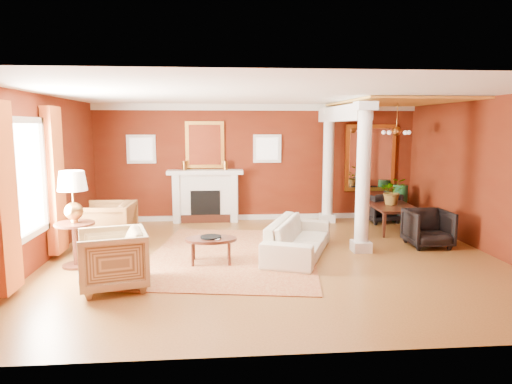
{
  "coord_description": "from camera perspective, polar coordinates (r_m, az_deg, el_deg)",
  "views": [
    {
      "loc": [
        -0.99,
        -7.91,
        2.36
      ],
      "look_at": [
        -0.29,
        0.4,
        1.15
      ],
      "focal_mm": 32.0,
      "sensor_mm": 36.0,
      "label": 1
    }
  ],
  "objects": [
    {
      "name": "ground",
      "position": [
        8.31,
        2.25,
        -8.25
      ],
      "size": [
        8.0,
        8.0,
        0.0
      ],
      "primitive_type": "plane",
      "color": "brown",
      "rests_on": "ground"
    },
    {
      "name": "room_shell",
      "position": [
        7.98,
        2.33,
        5.79
      ],
      "size": [
        8.04,
        7.04,
        2.92
      ],
      "color": "#591D0C",
      "rests_on": "ground"
    },
    {
      "name": "fireplace",
      "position": [
        11.36,
        -6.33,
        -0.48
      ],
      "size": [
        1.85,
        0.42,
        1.29
      ],
      "color": "silver",
      "rests_on": "ground"
    },
    {
      "name": "overmantel_mirror",
      "position": [
        11.37,
        -6.41,
        5.88
      ],
      "size": [
        0.95,
        0.07,
        1.15
      ],
      "color": "gold",
      "rests_on": "fireplace"
    },
    {
      "name": "flank_window_left",
      "position": [
        11.54,
        -14.15,
        5.22
      ],
      "size": [
        0.7,
        0.07,
        0.7
      ],
      "color": "silver",
      "rests_on": "room_shell"
    },
    {
      "name": "flank_window_right",
      "position": [
        11.45,
        1.41,
        5.44
      ],
      "size": [
        0.7,
        0.07,
        0.7
      ],
      "color": "silver",
      "rests_on": "room_shell"
    },
    {
      "name": "left_window",
      "position": [
        7.92,
        -26.3,
        0.61
      ],
      "size": [
        0.21,
        2.55,
        2.6
      ],
      "color": "white",
      "rests_on": "room_shell"
    },
    {
      "name": "column_front",
      "position": [
        8.69,
        13.26,
        1.87
      ],
      "size": [
        0.36,
        0.36,
        2.8
      ],
      "color": "silver",
      "rests_on": "ground"
    },
    {
      "name": "column_back",
      "position": [
        11.27,
        9.02,
        3.4
      ],
      "size": [
        0.36,
        0.36,
        2.8
      ],
      "color": "silver",
      "rests_on": "ground"
    },
    {
      "name": "header_beam",
      "position": [
        10.17,
        10.66,
        9.58
      ],
      "size": [
        0.3,
        3.2,
        0.32
      ],
      "primitive_type": "cube",
      "color": "silver",
      "rests_on": "column_front"
    },
    {
      "name": "amber_ceiling",
      "position": [
        10.41,
        17.15,
        10.7
      ],
      "size": [
        2.3,
        3.4,
        0.04
      ],
      "primitive_type": "cube",
      "color": "gold",
      "rests_on": "room_shell"
    },
    {
      "name": "dining_mirror",
      "position": [
        12.04,
        14.08,
        4.14
      ],
      "size": [
        1.3,
        0.07,
        1.7
      ],
      "color": "gold",
      "rests_on": "room_shell"
    },
    {
      "name": "chandelier",
      "position": [
        10.46,
        17.16,
        7.28
      ],
      "size": [
        0.6,
        0.62,
        0.75
      ],
      "color": "#A87434",
      "rests_on": "room_shell"
    },
    {
      "name": "crown_trim",
      "position": [
        11.42,
        0.16,
        10.56
      ],
      "size": [
        8.0,
        0.08,
        0.16
      ],
      "primitive_type": "cube",
      "color": "silver",
      "rests_on": "room_shell"
    },
    {
      "name": "base_trim",
      "position": [
        11.64,
        0.15,
        -3.15
      ],
      "size": [
        8.0,
        0.08,
        0.12
      ],
      "primitive_type": "cube",
      "color": "silver",
      "rests_on": "ground"
    },
    {
      "name": "rug",
      "position": [
        8.48,
        -2.85,
        -7.86
      ],
      "size": [
        3.58,
        4.41,
        0.02
      ],
      "primitive_type": "cube",
      "rotation": [
        0.0,
        0.0,
        -0.16
      ],
      "color": "maroon",
      "rests_on": "ground"
    },
    {
      "name": "sofa",
      "position": [
        8.42,
        5.32,
        -4.98
      ],
      "size": [
        1.43,
        2.32,
        0.87
      ],
      "primitive_type": "imported",
      "rotation": [
        0.0,
        0.0,
        1.2
      ],
      "color": "beige",
      "rests_on": "ground"
    },
    {
      "name": "armchair_leopard",
      "position": [
        9.33,
        -18.1,
        -3.67
      ],
      "size": [
        0.95,
        1.01,
        0.99
      ],
      "primitive_type": "imported",
      "rotation": [
        0.0,
        0.0,
        -1.62
      ],
      "color": "black",
      "rests_on": "ground"
    },
    {
      "name": "armchair_stripe",
      "position": [
        7.01,
        -17.51,
        -7.69
      ],
      "size": [
        1.08,
        1.13,
        0.96
      ],
      "primitive_type": "imported",
      "rotation": [
        0.0,
        0.0,
        -1.31
      ],
      "color": "tan",
      "rests_on": "ground"
    },
    {
      "name": "coffee_table",
      "position": [
        7.93,
        -5.65,
        -6.07
      ],
      "size": [
        0.88,
        0.88,
        0.45
      ],
      "rotation": [
        0.0,
        0.0,
        -0.12
      ],
      "color": "#32170E",
      "rests_on": "ground"
    },
    {
      "name": "coffee_book",
      "position": [
        7.85,
        -5.63,
        -5.05
      ],
      "size": [
        0.16,
        0.05,
        0.22
      ],
      "primitive_type": "imported",
      "rotation": [
        0.0,
        0.0,
        -0.21
      ],
      "color": "#32170E",
      "rests_on": "coffee_table"
    },
    {
      "name": "side_table",
      "position": [
        8.15,
        -21.87,
        -1.15
      ],
      "size": [
        0.65,
        0.65,
        1.63
      ],
      "rotation": [
        0.0,
        0.0,
        0.25
      ],
      "color": "#32170E",
      "rests_on": "ground"
    },
    {
      "name": "dining_table",
      "position": [
        10.88,
        16.67,
        -2.15
      ],
      "size": [
        0.67,
        1.69,
        0.93
      ],
      "primitive_type": "imported",
      "rotation": [
        0.0,
        0.0,
        1.52
      ],
      "color": "#32170E",
      "rests_on": "ground"
    },
    {
      "name": "dining_chair_near",
      "position": [
        9.58,
        20.72,
        -4.05
      ],
      "size": [
        0.79,
        0.74,
        0.81
      ],
      "primitive_type": "imported",
      "rotation": [
        0.0,
        0.0,
        0.0
      ],
      "color": "black",
      "rests_on": "ground"
    },
    {
      "name": "dining_chair_far",
      "position": [
        11.7,
        15.2,
        -1.64
      ],
      "size": [
        0.93,
        0.89,
        0.82
      ],
      "primitive_type": "imported",
      "rotation": [
        0.0,
        0.0,
        3.36
      ],
      "color": "black",
      "rests_on": "ground"
    },
    {
      "name": "green_urn",
      "position": [
        11.85,
        17.53,
        -1.81
      ],
      "size": [
        0.39,
        0.39,
        0.94
      ],
      "color": "#143F1E",
      "rests_on": "ground"
    },
    {
      "name": "potted_plant",
      "position": [
        10.76,
        16.76,
        1.53
      ],
      "size": [
        0.62,
        0.68,
        0.48
      ],
      "primitive_type": "imported",
      "rotation": [
        0.0,
        0.0,
        -0.11
      ],
      "color": "#26591E",
      "rests_on": "dining_table"
    }
  ]
}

